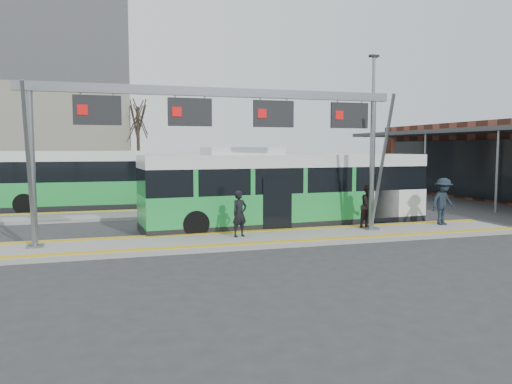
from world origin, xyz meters
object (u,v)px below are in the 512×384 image
Objects in this scene: hero_bus at (287,191)px; passenger_a at (240,214)px; gantry at (223,119)px; passenger_b at (369,206)px; passenger_c at (443,201)px.

passenger_a is (-2.73, -2.56, -0.55)m from hero_bus.
hero_bus is 7.44× the size of passenger_a.
gantry is 6.82m from passenger_b.
passenger_b is (5.97, 0.42, -3.28)m from gantry.
passenger_c is at bearing -29.04° from passenger_b.
passenger_c reaches higher than passenger_b.
hero_bus reaches higher than passenger_a.
passenger_b is at bearing -16.81° from passenger_a.
passenger_c is at bearing -24.58° from hero_bus.
gantry is 6.78× the size of passenger_c.
hero_bus is 3.78m from passenger_a.
gantry is at bearing -146.44° from hero_bus.
gantry is at bearing 158.58° from passenger_b.
gantry reaches higher than passenger_c.
hero_bus is 7.04× the size of passenger_b.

